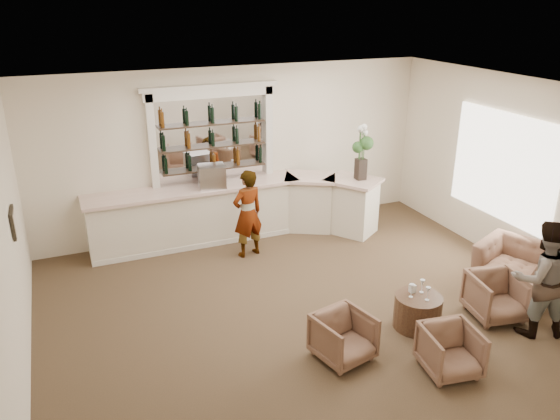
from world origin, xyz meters
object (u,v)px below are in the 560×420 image
(sommelier, at_px, (248,214))
(armchair_center, at_px, (450,351))
(bar_counter, at_px, (238,211))
(flower_vase, at_px, (362,149))
(guest, at_px, (541,279))
(cocktail_table, at_px, (417,311))
(armchair_right, at_px, (496,296))
(espresso_machine, at_px, (212,176))
(armchair_left, at_px, (343,337))
(armchair_far, at_px, (517,267))

(sommelier, distance_m, armchair_center, 4.42)
(bar_counter, relative_size, flower_vase, 5.18)
(bar_counter, bearing_deg, guest, -59.15)
(cocktail_table, distance_m, flower_vase, 3.77)
(armchair_center, bearing_deg, armchair_right, 36.59)
(armchair_center, relative_size, espresso_machine, 1.41)
(cocktail_table, xyz_separation_m, flower_vase, (0.95, 3.32, 1.51))
(sommelier, bearing_deg, guest, 113.54)
(cocktail_table, bearing_deg, guest, -27.63)
(guest, relative_size, armchair_left, 2.43)
(sommelier, bearing_deg, bar_counter, -108.78)
(guest, xyz_separation_m, armchair_far, (0.73, 1.08, -0.48))
(armchair_left, relative_size, armchair_far, 0.61)
(sommelier, xyz_separation_m, armchair_left, (0.11, -3.43, -0.50))
(bar_counter, xyz_separation_m, espresso_machine, (-0.50, -0.00, 0.78))
(armchair_right, relative_size, flower_vase, 0.69)
(armchair_right, height_order, espresso_machine, espresso_machine)
(armchair_right, height_order, armchair_far, armchair_far)
(armchair_far, bearing_deg, cocktail_table, -105.75)
(cocktail_table, relative_size, flower_vase, 0.62)
(sommelier, relative_size, armchair_center, 2.39)
(guest, bearing_deg, armchair_center, 28.28)
(armchair_left, relative_size, flower_vase, 0.64)
(espresso_machine, bearing_deg, armchair_center, -63.32)
(armchair_left, bearing_deg, armchair_right, -12.79)
(sommelier, relative_size, armchair_left, 2.33)
(bar_counter, distance_m, armchair_far, 5.12)
(armchair_right, bearing_deg, cocktail_table, 179.35)
(bar_counter, relative_size, sommelier, 3.46)
(cocktail_table, xyz_separation_m, armchair_right, (1.24, -0.24, 0.10))
(cocktail_table, distance_m, armchair_left, 1.38)
(bar_counter, height_order, espresso_machine, espresso_machine)
(bar_counter, bearing_deg, sommelier, -95.88)
(armchair_left, bearing_deg, cocktail_table, -2.81)
(flower_vase, bearing_deg, bar_counter, 164.02)
(guest, height_order, armchair_left, guest)
(armchair_center, distance_m, espresso_machine, 5.37)
(flower_vase, bearing_deg, espresso_machine, 166.80)
(sommelier, xyz_separation_m, guest, (2.92, -3.95, 0.04))
(armchair_far, xyz_separation_m, flower_vase, (-1.23, 3.00, 1.38))
(bar_counter, relative_size, armchair_center, 8.27)
(sommelier, height_order, armchair_center, sommelier)
(flower_vase, bearing_deg, armchair_left, -122.90)
(sommelier, bearing_deg, armchair_far, 128.84)
(armchair_center, distance_m, armchair_far, 2.76)
(espresso_machine, xyz_separation_m, flower_vase, (2.84, -0.67, 0.41))
(cocktail_table, xyz_separation_m, armchair_left, (-1.36, -0.24, 0.07))
(guest, distance_m, armchair_left, 2.91)
(sommelier, bearing_deg, cocktail_table, 101.80)
(sommelier, bearing_deg, armchair_left, 78.94)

